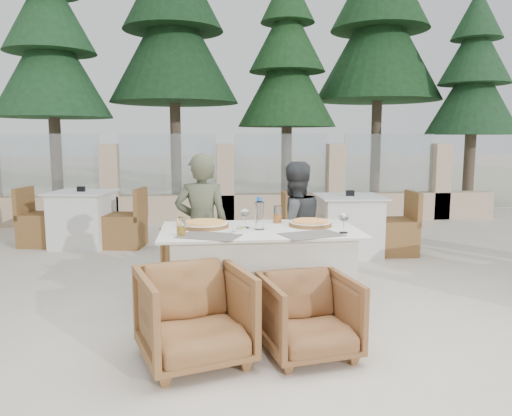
{
  "coord_description": "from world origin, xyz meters",
  "views": [
    {
      "loc": [
        -0.38,
        -4.05,
        1.51
      ],
      "look_at": [
        0.07,
        0.21,
        0.9
      ],
      "focal_mm": 35.0,
      "sensor_mm": 36.0,
      "label": 1
    }
  ],
  "objects": [
    {
      "name": "pine_far_left",
      "position": [
        -3.5,
        7.0,
        2.75
      ],
      "size": [
        2.42,
        2.42,
        5.5
      ],
      "primitive_type": "cone",
      "color": "#1F4A26",
      "rests_on": "ground"
    },
    {
      "name": "perimeter_wall_far",
      "position": [
        0.0,
        4.8,
        0.8
      ],
      "size": [
        10.0,
        0.34,
        1.6
      ],
      "primitive_type": null,
      "color": "beige",
      "rests_on": "ground"
    },
    {
      "name": "pine_mid_left",
      "position": [
        -1.0,
        7.5,
        3.25
      ],
      "size": [
        2.86,
        2.86,
        6.5
      ],
      "primitive_type": "cone",
      "color": "#193B1E",
      "rests_on": "ground"
    },
    {
      "name": "ground",
      "position": [
        0.0,
        0.0,
        0.0
      ],
      "size": [
        80.0,
        80.0,
        0.0
      ],
      "primitive_type": "plane",
      "color": "beige",
      "rests_on": "ground"
    },
    {
      "name": "wine_glass_corner",
      "position": [
        0.7,
        -0.33,
        0.86
      ],
      "size": [
        0.1,
        0.1,
        0.18
      ],
      "primitive_type": null,
      "rotation": [
        0.0,
        0.0,
        -0.37
      ],
      "color": "silver",
      "rests_on": "dining_table"
    },
    {
      "name": "pine_far_right",
      "position": [
        5.5,
        6.5,
        2.25
      ],
      "size": [
        1.98,
        1.98,
        4.5
      ],
      "primitive_type": "cone",
      "color": "#204726",
      "rests_on": "ground"
    },
    {
      "name": "olive_dish",
      "position": [
        -0.1,
        -0.24,
        0.79
      ],
      "size": [
        0.14,
        0.14,
        0.04
      ],
      "primitive_type": null,
      "rotation": [
        0.0,
        0.0,
        -0.4
      ],
      "color": "silver",
      "rests_on": "dining_table"
    },
    {
      "name": "pine_centre",
      "position": [
        1.5,
        7.2,
        2.5
      ],
      "size": [
        2.2,
        2.2,
        5.0
      ],
      "primitive_type": "cone",
      "color": "#1E461F",
      "rests_on": "ground"
    },
    {
      "name": "diner_left",
      "position": [
        -0.4,
        0.52,
        0.68
      ],
      "size": [
        0.53,
        0.37,
        1.37
      ],
      "primitive_type": "imported",
      "rotation": [
        0.0,
        0.0,
        3.06
      ],
      "color": "#4A4E39",
      "rests_on": "ground"
    },
    {
      "name": "bg_table_b",
      "position": [
        1.48,
        2.11,
        0.39
      ],
      "size": [
        1.67,
        0.88,
        0.77
      ],
      "primitive_type": null,
      "rotation": [
        0.0,
        0.0,
        -0.04
      ],
      "color": "silver",
      "rests_on": "ground"
    },
    {
      "name": "dining_table",
      "position": [
        0.07,
        -0.09,
        0.39
      ],
      "size": [
        1.6,
        0.9,
        0.77
      ],
      "primitive_type": null,
      "color": "beige",
      "rests_on": "ground"
    },
    {
      "name": "armchair_near_left",
      "position": [
        -0.46,
        -0.82,
        0.32
      ],
      "size": [
        0.87,
        0.89,
        0.65
      ],
      "primitive_type": "imported",
      "rotation": [
        0.0,
        0.0,
        0.3
      ],
      "color": "brown",
      "rests_on": "ground"
    },
    {
      "name": "diner_right",
      "position": [
        0.47,
        0.54,
        0.64
      ],
      "size": [
        0.74,
        0.65,
        1.29
      ],
      "primitive_type": "imported",
      "rotation": [
        0.0,
        0.0,
        3.43
      ],
      "color": "#35383A",
      "rests_on": "ground"
    },
    {
      "name": "pine_mid_right",
      "position": [
        3.8,
        7.8,
        3.4
      ],
      "size": [
        2.99,
        2.99,
        6.8
      ],
      "primitive_type": "cone",
      "color": "#1B421F",
      "rests_on": "ground"
    },
    {
      "name": "wine_glass_centre",
      "position": [
        -0.05,
        -0.04,
        0.86
      ],
      "size": [
        0.1,
        0.1,
        0.18
      ],
      "primitive_type": null,
      "rotation": [
        0.0,
        0.0,
        -0.39
      ],
      "color": "white",
      "rests_on": "dining_table"
    },
    {
      "name": "placemat_near_right",
      "position": [
        0.43,
        -0.38,
        0.77
      ],
      "size": [
        0.52,
        0.42,
        0.0
      ],
      "primitive_type": "cube",
      "rotation": [
        0.0,
        0.0,
        0.31
      ],
      "color": "#625B54",
      "rests_on": "dining_table"
    },
    {
      "name": "beer_glass_right",
      "position": [
        0.25,
        0.19,
        0.84
      ],
      "size": [
        0.1,
        0.1,
        0.15
      ],
      "primitive_type": "cylinder",
      "rotation": [
        0.0,
        0.0,
        0.35
      ],
      "color": "orange",
      "rests_on": "dining_table"
    },
    {
      "name": "pizza_right",
      "position": [
        0.51,
        0.0,
        0.79
      ],
      "size": [
        0.43,
        0.43,
        0.05
      ],
      "primitive_type": "cylinder",
      "rotation": [
        0.0,
        0.0,
        -0.23
      ],
      "color": "orange",
      "rests_on": "dining_table"
    },
    {
      "name": "sand_patch",
      "position": [
        0.0,
        14.0,
        0.01
      ],
      "size": [
        30.0,
        16.0,
        0.01
      ],
      "primitive_type": "cube",
      "color": "beige",
      "rests_on": "ground"
    },
    {
      "name": "pizza_left",
      "position": [
        -0.38,
        0.04,
        0.8
      ],
      "size": [
        0.45,
        0.45,
        0.05
      ],
      "primitive_type": "cylinder",
      "rotation": [
        0.0,
        0.0,
        0.13
      ],
      "color": "orange",
      "rests_on": "dining_table"
    },
    {
      "name": "armchair_near_right",
      "position": [
        0.33,
        -0.8,
        0.28
      ],
      "size": [
        0.71,
        0.72,
        0.57
      ],
      "primitive_type": "imported",
      "rotation": [
        0.0,
        0.0,
        0.18
      ],
      "color": "brown",
      "rests_on": "ground"
    },
    {
      "name": "bg_table_a",
      "position": [
        -2.07,
        3.0,
        0.39
      ],
      "size": [
        1.76,
        1.09,
        0.77
      ],
      "primitive_type": null,
      "rotation": [
        0.0,
        0.0,
        -0.17
      ],
      "color": "white",
      "rests_on": "ground"
    },
    {
      "name": "armchair_far_right",
      "position": [
        0.4,
        0.87,
        0.32
      ],
      "size": [
        0.75,
        0.77,
        0.64
      ],
      "primitive_type": "imported",
      "rotation": [
        0.0,
        0.0,
        3.05
      ],
      "color": "brown",
      "rests_on": "ground"
    },
    {
      "name": "beer_glass_left",
      "position": [
        -0.55,
        -0.29,
        0.84
      ],
      "size": [
        0.07,
        0.07,
        0.14
      ],
      "primitive_type": "cylinder",
      "rotation": [
        0.0,
        0.0,
        -0.01
      ],
      "color": "gold",
      "rests_on": "dining_table"
    },
    {
      "name": "armchair_far_left",
      "position": [
        -0.38,
        0.69,
        0.32
      ],
      "size": [
        0.9,
        0.91,
        0.65
      ],
      "primitive_type": "imported",
      "rotation": [
        0.0,
        0.0,
        3.5
      ],
      "color": "olive",
      "rests_on": "ground"
    },
    {
      "name": "water_bottle",
      "position": [
        0.06,
        -0.11,
        0.9
      ],
      "size": [
        0.09,
        0.09,
        0.26
      ],
      "primitive_type": "cylinder",
      "rotation": [
        0.0,
        0.0,
        -0.12
      ],
      "color": "#BDE2F8",
      "rests_on": "dining_table"
    },
    {
      "name": "placemat_near_left",
      "position": [
        -0.34,
        -0.35,
        0.77
      ],
      "size": [
        0.53,
        0.45,
        0.0
      ],
      "primitive_type": "cube",
      "rotation": [
        0.0,
        0.0,
        -0.41
      ],
      "color": "#5C574F",
      "rests_on": "dining_table"
    }
  ]
}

